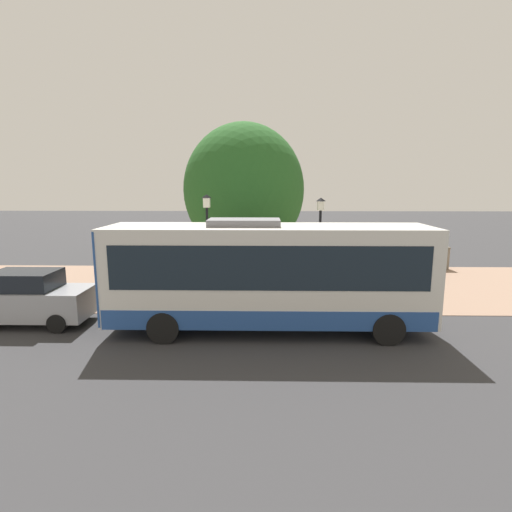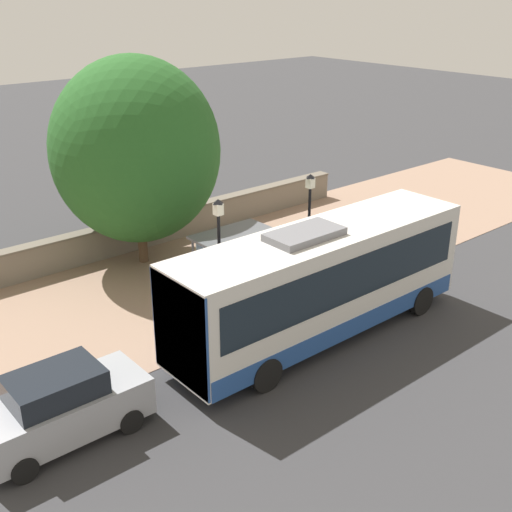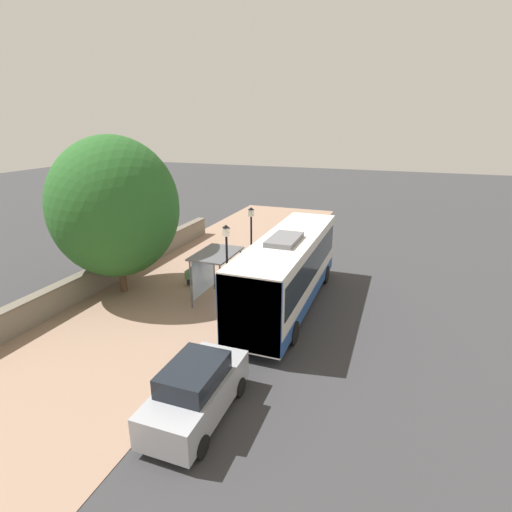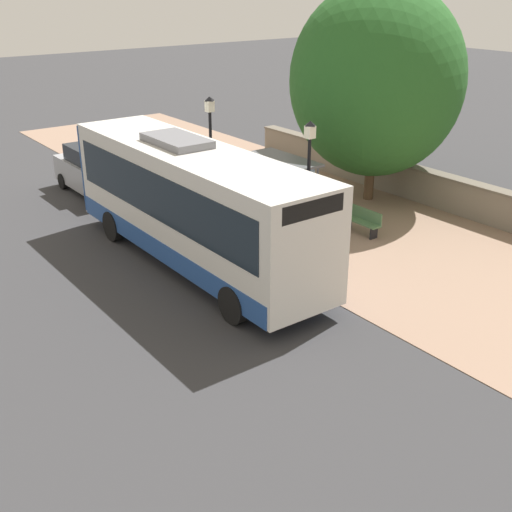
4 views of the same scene
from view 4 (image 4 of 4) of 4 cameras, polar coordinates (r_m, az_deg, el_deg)
name	(u,v)px [view 4 (image 4 of 4)]	position (r m, az deg, el deg)	size (l,w,h in m)	color
ground_plane	(249,257)	(20.06, -0.60, -0.07)	(120.00, 120.00, 0.00)	#353538
sidewalk_plaza	(352,226)	(22.81, 8.56, 2.67)	(9.00, 44.00, 0.02)	#937560
stone_wall	(429,187)	(25.51, 15.15, 5.92)	(0.60, 20.00, 1.31)	slate
bus	(193,203)	(18.98, -5.63, 4.71)	(2.60, 10.51, 3.77)	silver
bus_shelter	(279,172)	(21.37, 2.02, 7.51)	(1.85, 2.80, 2.57)	#515459
pedestrian	(321,261)	(17.23, 5.81, -0.47)	(0.34, 0.24, 1.79)	#2D3347
bench	(362,221)	(22.02, 9.42, 3.13)	(0.40, 1.52, 0.88)	#4C7247
street_lamp_near	(211,152)	(21.72, -4.03, 9.17)	(0.28, 0.28, 4.51)	black
street_lamp_far	(308,182)	(18.70, 4.67, 6.54)	(0.28, 0.28, 4.37)	black
shade_tree	(376,80)	(24.72, 10.66, 15.09)	(6.40, 6.40, 8.09)	brown
parked_car_behind_bus	(94,171)	(26.67, -14.21, 7.37)	(1.88, 4.17, 1.91)	#9EA0A8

